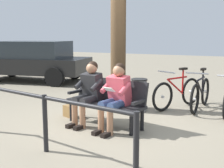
{
  "coord_description": "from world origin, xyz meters",
  "views": [
    {
      "loc": [
        -2.55,
        4.87,
        1.7
      ],
      "look_at": [
        0.04,
        -0.19,
        0.75
      ],
      "focal_mm": 47.62,
      "sensor_mm": 36.0,
      "label": 1
    }
  ],
  "objects": [
    {
      "name": "railing_fence",
      "position": [
        0.2,
        1.62,
        0.59
      ],
      "size": [
        3.14,
        0.59,
        0.85
      ],
      "rotation": [
        0.0,
        0.0,
        -0.17
      ],
      "color": "black",
      "rests_on": "ground"
    },
    {
      "name": "litter_bin",
      "position": [
        -0.13,
        -1.18,
        0.37
      ],
      "size": [
        0.36,
        0.36,
        0.73
      ],
      "color": "slate",
      "rests_on": "ground"
    },
    {
      "name": "handbag",
      "position": [
        0.97,
        -0.06,
        0.12
      ],
      "size": [
        0.33,
        0.22,
        0.24
      ],
      "primitive_type": "cube",
      "rotation": [
        0.0,
        0.0,
        -0.31
      ],
      "color": "olive",
      "rests_on": "ground"
    },
    {
      "name": "person_reading",
      "position": [
        -0.26,
        0.25,
        0.66
      ],
      "size": [
        0.54,
        0.81,
        1.2
      ],
      "rotation": [
        0.0,
        0.0,
        -0.18
      ],
      "color": "#D84C59",
      "rests_on": "ground"
    },
    {
      "name": "bicycle_orange",
      "position": [
        -0.81,
        -1.87,
        0.36
      ],
      "size": [
        0.76,
        1.56,
        0.94
      ],
      "rotation": [
        0.0,
        0.0,
        1.15
      ],
      "color": "black",
      "rests_on": "ground"
    },
    {
      "name": "person_companion",
      "position": [
        0.37,
        0.13,
        0.66
      ],
      "size": [
        0.54,
        0.81,
        1.2
      ],
      "rotation": [
        0.0,
        0.0,
        -0.18
      ],
      "color": "#262628",
      "rests_on": "ground"
    },
    {
      "name": "bicycle_blue",
      "position": [
        -1.32,
        -1.98,
        0.36
      ],
      "size": [
        0.48,
        1.68,
        0.94
      ],
      "rotation": [
        0.0,
        0.0,
        1.53
      ],
      "color": "black",
      "rests_on": "ground"
    },
    {
      "name": "bench",
      "position": [
        0.03,
        0.03,
        0.51
      ],
      "size": [
        1.66,
        0.76,
        0.87
      ],
      "rotation": [
        0.0,
        0.0,
        -0.18
      ],
      "color": "black",
      "rests_on": "ground"
    },
    {
      "name": "parked_car",
      "position": [
        5.02,
        -3.48,
        0.77
      ],
      "size": [
        4.5,
        2.72,
        1.47
      ],
      "rotation": [
        0.0,
        0.0,
        0.23
      ],
      "color": "black",
      "rests_on": "ground"
    },
    {
      "name": "tree_trunk",
      "position": [
        0.45,
        -1.29,
        1.87
      ],
      "size": [
        0.35,
        0.35,
        3.73
      ],
      "primitive_type": "cylinder",
      "color": "#4C3823",
      "rests_on": "ground"
    },
    {
      "name": "ground_plane",
      "position": [
        0.0,
        0.0,
        0.0
      ],
      "size": [
        40.0,
        40.0,
        0.0
      ],
      "primitive_type": "plane",
      "color": "gray"
    }
  ]
}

